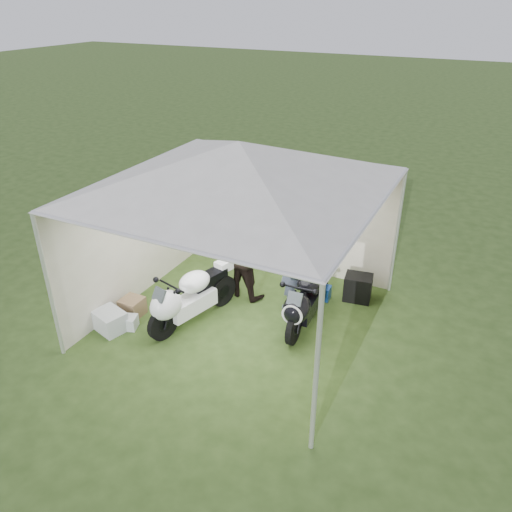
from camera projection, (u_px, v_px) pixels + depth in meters
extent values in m
plane|color=#2D4418|center=(242.00, 318.00, 8.36)|extent=(80.00, 80.00, 0.00)
cylinder|color=silver|center=(49.00, 288.00, 7.03)|extent=(0.06, 0.06, 2.30)
cylinder|color=silver|center=(316.00, 373.00, 5.45)|extent=(0.06, 0.06, 2.30)
cylinder|color=silver|center=(200.00, 196.00, 10.19)|extent=(0.06, 0.06, 2.30)
cylinder|color=silver|center=(397.00, 233.00, 8.62)|extent=(0.06, 0.06, 2.30)
cube|color=silver|center=(290.00, 213.00, 9.41)|extent=(4.00, 0.02, 2.30)
cube|color=silver|center=(138.00, 233.00, 8.61)|extent=(0.02, 4.00, 2.30)
cube|color=silver|center=(366.00, 287.00, 7.04)|extent=(0.02, 4.00, 2.30)
pyramid|color=silver|center=(239.00, 165.00, 7.12)|extent=(5.66, 5.66, 0.70)
cube|color=#99A5B7|center=(213.00, 166.00, 9.71)|extent=(0.22, 0.02, 0.28)
cube|color=#99A5B7|center=(229.00, 168.00, 9.57)|extent=(0.22, 0.02, 0.28)
cube|color=#99A5B7|center=(245.00, 171.00, 9.44)|extent=(0.22, 0.01, 0.28)
cube|color=#99A5B7|center=(261.00, 173.00, 9.30)|extent=(0.22, 0.01, 0.28)
cube|color=#99A5B7|center=(214.00, 180.00, 9.85)|extent=(0.22, 0.02, 0.28)
cube|color=#99A5B7|center=(229.00, 183.00, 9.71)|extent=(0.22, 0.01, 0.28)
cube|color=#99A5B7|center=(245.00, 186.00, 9.58)|extent=(0.22, 0.02, 0.28)
cube|color=#99A5B7|center=(261.00, 188.00, 9.44)|extent=(0.22, 0.01, 0.28)
cylinder|color=#D8590C|center=(301.00, 174.00, 8.93)|extent=(3.20, 0.02, 0.02)
cylinder|color=black|center=(163.00, 324.00, 7.75)|extent=(0.23, 0.56, 0.56)
cylinder|color=black|center=(222.00, 290.00, 8.62)|extent=(0.28, 0.57, 0.56)
cube|color=white|center=(192.00, 303.00, 8.12)|extent=(0.53, 0.93, 0.28)
ellipsoid|color=white|center=(166.00, 305.00, 7.67)|extent=(0.54, 0.64, 0.46)
ellipsoid|color=white|center=(194.00, 282.00, 8.01)|extent=(0.54, 0.66, 0.33)
cube|color=black|center=(211.00, 276.00, 8.28)|extent=(0.37, 0.60, 0.13)
cube|color=white|center=(224.00, 265.00, 8.45)|extent=(0.27, 0.32, 0.17)
cube|color=black|center=(208.00, 286.00, 8.29)|extent=(0.22, 0.52, 0.09)
cube|color=#3F474C|center=(159.00, 295.00, 7.49)|extent=(0.25, 0.19, 0.20)
cylinder|color=black|center=(294.00, 327.00, 7.66)|extent=(0.11, 0.56, 0.56)
cylinder|color=black|center=(320.00, 287.00, 8.71)|extent=(0.16, 0.56, 0.56)
cube|color=black|center=(307.00, 304.00, 8.11)|extent=(0.35, 0.89, 0.28)
ellipsoid|color=black|center=(297.00, 308.00, 7.60)|extent=(0.44, 0.57, 0.46)
ellipsoid|color=black|center=(310.00, 281.00, 8.01)|extent=(0.43, 0.59, 0.33)
cube|color=black|center=(317.00, 274.00, 8.34)|extent=(0.26, 0.56, 0.13)
cube|color=black|center=(323.00, 262.00, 8.55)|extent=(0.21, 0.29, 0.17)
cube|color=maroon|center=(315.00, 285.00, 8.34)|extent=(0.11, 0.51, 0.09)
cube|color=#3F474C|center=(295.00, 299.00, 7.40)|extent=(0.23, 0.14, 0.19)
cylinder|color=white|center=(292.00, 315.00, 7.43)|extent=(0.33, 0.03, 0.33)
cube|color=#1B48B5|center=(321.00, 292.00, 8.85)|extent=(0.34, 0.22, 0.25)
imported|color=black|center=(245.00, 254.00, 8.67)|extent=(0.87, 0.73, 1.61)
imported|color=slate|center=(296.00, 261.00, 8.25)|extent=(0.68, 0.78, 1.80)
cube|color=black|center=(358.00, 287.00, 8.78)|extent=(0.52, 0.44, 0.47)
cube|color=silver|center=(110.00, 321.00, 8.01)|extent=(0.59, 0.51, 0.33)
cube|color=brown|center=(132.00, 307.00, 8.38)|extent=(0.35, 0.35, 0.31)
cube|color=silver|center=(128.00, 322.00, 8.08)|extent=(0.35, 0.32, 0.21)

